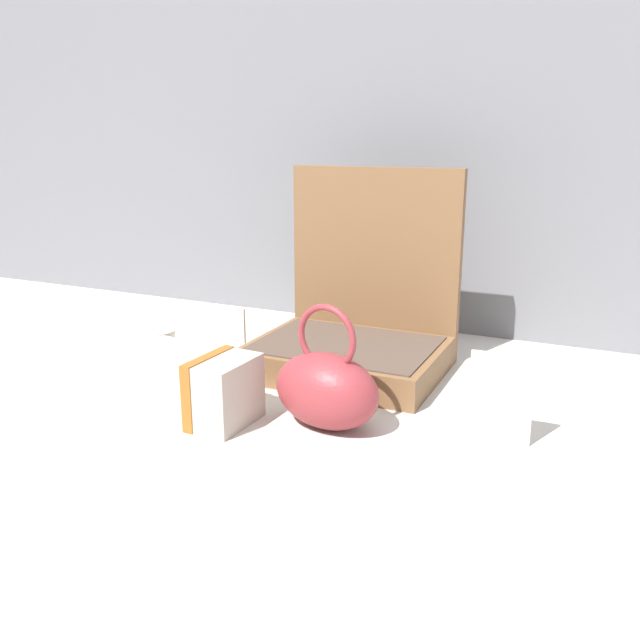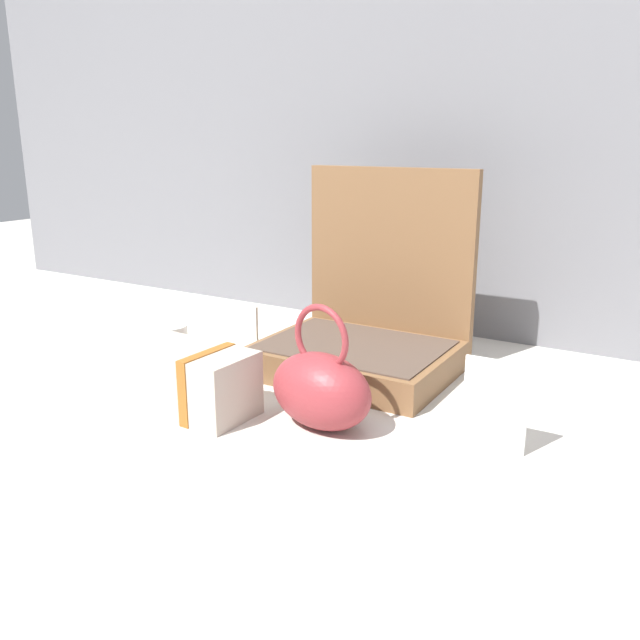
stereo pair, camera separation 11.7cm
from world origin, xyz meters
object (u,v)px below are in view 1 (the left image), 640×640
Objects in this scene: teal_pouch_handbag at (326,388)px; cream_toiletry_bag at (193,385)px; open_suitcase at (356,324)px; info_card_left at (500,398)px; coffee_mug at (156,353)px; poster_card_right at (223,332)px.

cream_toiletry_bag is (-0.23, -0.06, -0.01)m from teal_pouch_handbag.
teal_pouch_handbag is 0.93× the size of cream_toiletry_bag.
info_card_left is at bearing -35.32° from open_suitcase.
teal_pouch_handbag is at bearing -77.12° from open_suitcase.
cream_toiletry_bag is at bearing -113.28° from open_suitcase.
open_suitcase is at bearing 66.72° from cream_toiletry_bag.
coffee_mug is 0.70m from info_card_left.
teal_pouch_handbag is 0.28m from info_card_left.
teal_pouch_handbag is 1.45× the size of info_card_left.
poster_card_right is (-0.63, 0.16, -0.01)m from info_card_left.
info_card_left reaches higher than cream_toiletry_bag.
teal_pouch_handbag is (0.07, -0.31, -0.02)m from open_suitcase.
open_suitcase is 3.39× the size of poster_card_right.
poster_card_right is at bearing 147.01° from teal_pouch_handbag.
info_card_left is at bearing -7.86° from poster_card_right.
coffee_mug is at bearing 169.48° from teal_pouch_handbag.
teal_pouch_handbag is 0.42m from poster_card_right.
info_card_left is (0.51, 0.12, 0.02)m from cream_toiletry_bag.
cream_toiletry_bag is at bearing -166.64° from info_card_left.
open_suitcase is 0.43m from info_card_left.
cream_toiletry_bag is 1.57× the size of info_card_left.
cream_toiletry_bag is at bearing -60.39° from poster_card_right.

